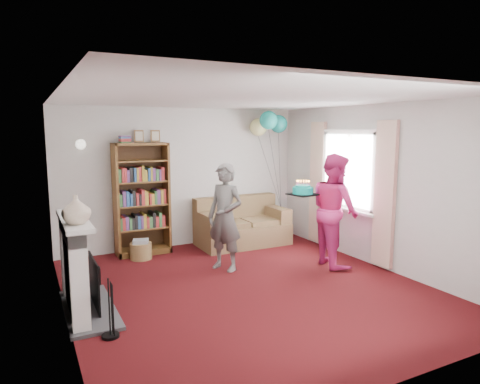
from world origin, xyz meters
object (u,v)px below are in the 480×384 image
bookcase (141,200)px  person_striped (225,217)px  birthday_cake (303,191)px  sofa (241,226)px  person_magenta (335,210)px

bookcase → person_striped: bearing=-58.0°
person_striped → birthday_cake: 1.26m
sofa → person_striped: person_striped is taller
bookcase → sofa: bookcase is taller
sofa → person_magenta: size_ratio=0.94×
person_striped → bookcase: bearing=-177.6°
birthday_cake → sofa: bearing=98.9°
person_striped → sofa: bearing=114.2°
person_magenta → sofa: bearing=33.0°
sofa → birthday_cake: bearing=-81.0°
person_striped → person_magenta: person_magenta is taller
person_magenta → birthday_cake: size_ratio=4.63×
sofa → person_magenta: person_magenta is taller
sofa → birthday_cake: 1.82m
sofa → birthday_cake: (0.25, -1.59, 0.86)m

